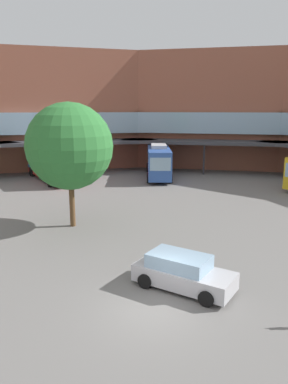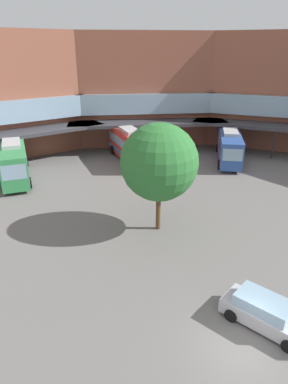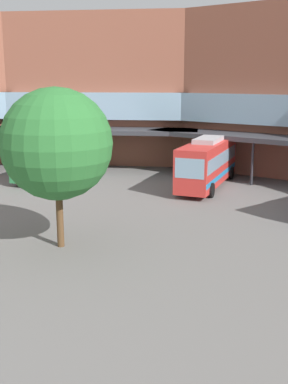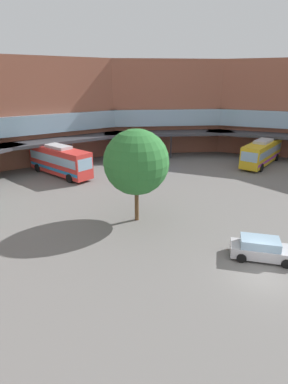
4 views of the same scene
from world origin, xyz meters
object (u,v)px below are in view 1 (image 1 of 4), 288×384
at_px(bus_3, 159,161).
at_px(parked_car, 182,272).
at_px(bus_2, 50,162).
at_px(plaza_tree, 70,146).

distance_m(bus_3, parked_car, 27.14).
xyz_separation_m(bus_2, plaza_tree, (0.70, -17.11, 3.35)).
bearing_deg(bus_2, bus_3, 69.01).
relative_size(bus_3, plaza_tree, 1.28).
bearing_deg(parked_car, plaza_tree, 158.56).
relative_size(bus_2, bus_3, 1.03).
relative_size(parked_car, plaza_tree, 0.55).
height_order(bus_2, plaza_tree, plaza_tree).
distance_m(bus_2, plaza_tree, 17.45).
bearing_deg(plaza_tree, bus_3, 54.34).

